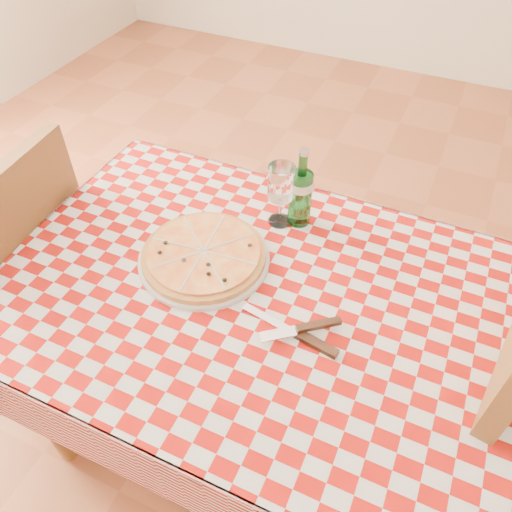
# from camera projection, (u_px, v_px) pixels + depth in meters

# --- Properties ---
(dining_table) EXTENTS (1.20, 0.80, 0.75)m
(dining_table) POSITION_uv_depth(u_px,v_px,m) (253.00, 316.00, 1.30)
(dining_table) COLOR brown
(dining_table) RESTS_ON ground
(tablecloth) EXTENTS (1.30, 0.90, 0.01)m
(tablecloth) POSITION_uv_depth(u_px,v_px,m) (253.00, 292.00, 1.23)
(tablecloth) COLOR #990E09
(tablecloth) RESTS_ON dining_table
(chair_far) EXTENTS (0.47, 0.47, 0.97)m
(chair_far) POSITION_uv_depth(u_px,v_px,m) (21.00, 269.00, 1.56)
(chair_far) COLOR brown
(chair_far) RESTS_ON ground
(pizza_plate) EXTENTS (0.37, 0.37, 0.04)m
(pizza_plate) POSITION_uv_depth(u_px,v_px,m) (204.00, 254.00, 1.28)
(pizza_plate) COLOR gold
(pizza_plate) RESTS_ON tablecloth
(water_bottle) EXTENTS (0.07, 0.07, 0.23)m
(water_bottle) POSITION_uv_depth(u_px,v_px,m) (301.00, 188.00, 1.32)
(water_bottle) COLOR #196724
(water_bottle) RESTS_ON tablecloth
(wine_glass) EXTENTS (0.07, 0.07, 0.19)m
(wine_glass) POSITION_uv_depth(u_px,v_px,m) (281.00, 196.00, 1.34)
(wine_glass) COLOR white
(wine_glass) RESTS_ON tablecloth
(cutlery) EXTENTS (0.32, 0.29, 0.03)m
(cutlery) POSITION_uv_depth(u_px,v_px,m) (296.00, 331.00, 1.13)
(cutlery) COLOR silver
(cutlery) RESTS_ON tablecloth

